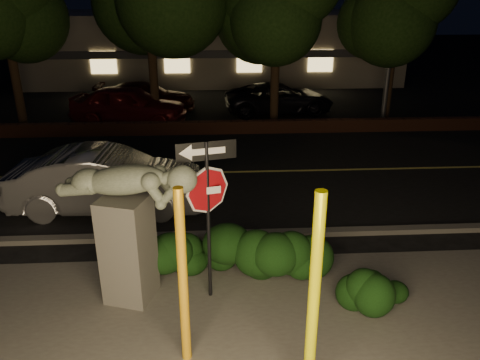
% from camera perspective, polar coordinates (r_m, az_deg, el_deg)
% --- Properties ---
extents(ground, '(90.00, 90.00, 0.00)m').
position_cam_1_polar(ground, '(17.29, -2.98, 4.47)').
color(ground, black).
rests_on(ground, ground).
extents(road, '(80.00, 8.00, 0.01)m').
position_cam_1_polar(road, '(14.45, -2.85, 0.91)').
color(road, black).
rests_on(road, ground).
extents(lane_marking, '(80.00, 0.12, 0.00)m').
position_cam_1_polar(lane_marking, '(14.45, -2.85, 0.96)').
color(lane_marking, gold).
rests_on(lane_marking, road).
extents(curb, '(80.00, 0.25, 0.12)m').
position_cam_1_polar(curb, '(10.70, -2.59, -6.72)').
color(curb, '#4C4944').
rests_on(curb, ground).
extents(brick_wall, '(40.00, 0.35, 0.50)m').
position_cam_1_polar(brick_wall, '(18.46, -3.03, 6.42)').
color(brick_wall, '#402014').
rests_on(brick_wall, ground).
extents(parking_lot, '(40.00, 12.00, 0.01)m').
position_cam_1_polar(parking_lot, '(24.06, -3.15, 9.50)').
color(parking_lot, black).
rests_on(parking_lot, ground).
extents(building, '(22.00, 10.20, 4.00)m').
position_cam_1_polar(building, '(31.64, -3.34, 16.16)').
color(building, gray).
rests_on(building, ground).
extents(yellow_pole_left, '(0.14, 0.14, 2.83)m').
position_cam_1_polar(yellow_pole_left, '(6.81, -6.98, -11.94)').
color(yellow_pole_left, yellow).
rests_on(yellow_pole_left, ground).
extents(yellow_pole_right, '(0.15, 0.15, 3.07)m').
position_cam_1_polar(yellow_pole_right, '(6.23, 8.97, -14.38)').
color(yellow_pole_right, '#FFFC09').
rests_on(yellow_pole_right, ground).
extents(signpost, '(0.98, 0.26, 2.96)m').
position_cam_1_polar(signpost, '(7.84, -3.98, -1.30)').
color(signpost, black).
rests_on(signpost, ground).
extents(sculpture, '(2.46, 1.32, 2.65)m').
position_cam_1_polar(sculpture, '(8.22, -13.58, -4.38)').
color(sculpture, '#4C4944').
rests_on(sculpture, ground).
extents(hedge_center, '(2.25, 1.45, 1.08)m').
position_cam_1_polar(hedge_center, '(9.12, -5.14, -8.83)').
color(hedge_center, black).
rests_on(hedge_center, ground).
extents(hedge_right, '(1.96, 1.29, 1.18)m').
position_cam_1_polar(hedge_right, '(8.90, 5.68, -9.31)').
color(hedge_right, black).
rests_on(hedge_right, ground).
extents(hedge_far_right, '(1.41, 1.07, 0.88)m').
position_cam_1_polar(hedge_far_right, '(8.61, 16.51, -12.60)').
color(hedge_far_right, black).
rests_on(hedge_far_right, ground).
extents(silver_sedan, '(4.84, 1.78, 1.58)m').
position_cam_1_polar(silver_sedan, '(12.18, -15.80, -0.09)').
color(silver_sedan, '#BAB9BF').
rests_on(silver_sedan, ground).
extents(parked_car_red, '(5.04, 2.80, 1.62)m').
position_cam_1_polar(parked_car_red, '(20.24, -13.39, 8.89)').
color(parked_car_red, maroon).
rests_on(parked_car_red, ground).
extents(parked_car_darkred, '(4.55, 1.96, 1.31)m').
position_cam_1_polar(parked_car_darkred, '(22.48, -11.39, 9.90)').
color(parked_car_darkred, '#390E07').
rests_on(parked_car_darkred, ground).
extents(parked_car_dark, '(5.09, 2.70, 1.36)m').
position_cam_1_polar(parked_car_dark, '(21.68, 4.77, 9.90)').
color(parked_car_dark, black).
rests_on(parked_car_dark, ground).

